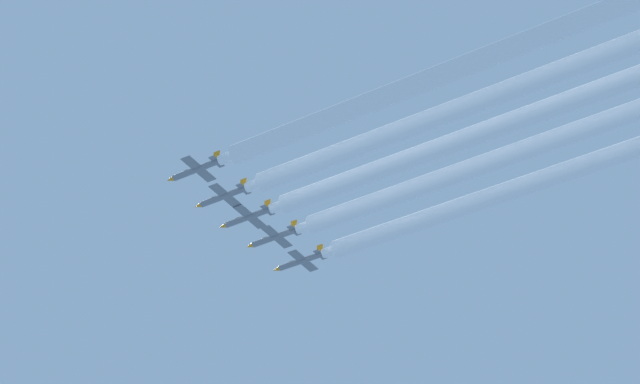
{
  "coord_description": "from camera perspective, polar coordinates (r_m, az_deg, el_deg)",
  "views": [
    {
      "loc": [
        -193.32,
        -137.52,
        2.86
      ],
      "look_at": [
        0.05,
        -17.03,
        165.12
      ],
      "focal_mm": 78.02,
      "sensor_mm": 36.0,
      "label": 1
    }
  ],
  "objects": [
    {
      "name": "smoke_trail_center",
      "position": [
        267.79,
        5.35,
        1.96
      ],
      "size": [
        3.89,
        82.54,
        3.89
      ],
      "color": "white"
    },
    {
      "name": "smoke_trail_far_left",
      "position": [
        253.68,
        4.08,
        4.47
      ],
      "size": [
        3.89,
        88.66,
        3.89
      ],
      "color": "white"
    },
    {
      "name": "smoke_trail_inner_left",
      "position": [
        261.2,
        4.91,
        3.13
      ],
      "size": [
        3.89,
        87.36,
        3.89
      ],
      "color": "white"
    },
    {
      "name": "jet_center",
      "position": [
        287.31,
        -3.03,
        -1.06
      ],
      "size": [
        9.1,
        13.26,
        3.19
      ],
      "color": "slate"
    },
    {
      "name": "jet_inner_right",
      "position": [
        294.12,
        -1.93,
        -1.89
      ],
      "size": [
        9.1,
        13.26,
        3.19
      ],
      "color": "slate"
    },
    {
      "name": "smoke_trail_far_right",
      "position": [
        282.24,
        7.26,
        -0.12
      ],
      "size": [
        3.89,
        82.5,
        3.89
      ],
      "color": "white"
    },
    {
      "name": "smoke_trail_inner_right",
      "position": [
        274.29,
        6.78,
        1.17
      ],
      "size": [
        3.89,
        87.6,
        3.89
      ],
      "color": "white"
    },
    {
      "name": "jet_inner_left",
      "position": [
        281.98,
        -4.04,
        -0.2
      ],
      "size": [
        9.1,
        13.26,
        3.19
      ],
      "color": "slate"
    },
    {
      "name": "jet_far_right",
      "position": [
        300.76,
        -0.84,
        -2.87
      ],
      "size": [
        9.1,
        13.26,
        3.19
      ],
      "color": "slate"
    },
    {
      "name": "jet_far_left",
      "position": [
        275.12,
        -5.15,
        0.91
      ],
      "size": [
        9.1,
        13.26,
        3.19
      ],
      "color": "slate"
    }
  ]
}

